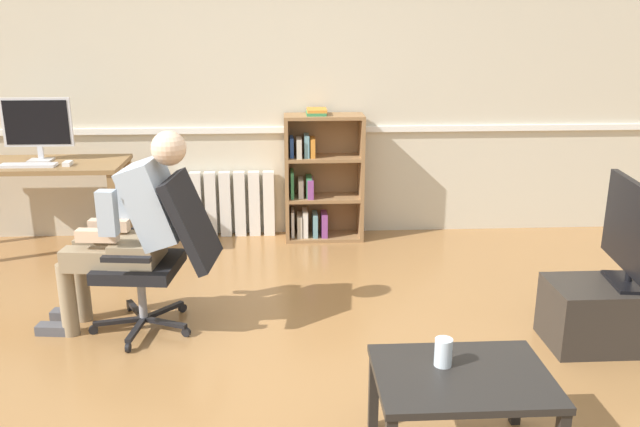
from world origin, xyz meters
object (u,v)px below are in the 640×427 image
Objects in this scene: person_seated at (130,228)px; drinking_glass at (443,352)px; keyboard at (28,165)px; computer_mouse at (68,163)px; computer_desk at (39,176)px; coffee_table at (462,385)px; tv_screen at (635,234)px; office_chair at (163,249)px; imac_monitor at (37,125)px; radiator at (226,204)px; bookshelf at (319,180)px; tv_stand at (623,314)px.

person_seated is 10.02× the size of drinking_glass.
computer_mouse is (0.29, 0.02, 0.01)m from keyboard.
computer_desk is 3.81m from coffee_table.
person_seated reaches higher than computer_mouse.
tv_screen is at bearing 38.85° from coffee_table.
office_chair is 0.79× the size of person_seated.
imac_monitor reaches higher than radiator.
computer_desk is 1.20× the size of bookshelf.
tv_screen reaches higher than keyboard.
radiator is at bearing 111.35° from drinking_glass.
keyboard is 4.25m from tv_stand.
radiator is 1.15× the size of coffee_table.
computer_desk is at bearing 156.02° from tv_stand.
bookshelf reaches higher than radiator.
bookshelf is at bearing 150.50° from person_seated.
office_chair reaches higher than computer_desk.
tv_screen is at bearing 89.37° from office_chair.
bookshelf is 1.33× the size of tv_screen.
tv_screen is 6.80× the size of drinking_glass.
office_chair is 7.92× the size of drinking_glass.
office_chair is at bearing -54.21° from computer_mouse.
bookshelf reaches higher than drinking_glass.
computer_mouse reaches higher than coffee_table.
computer_desk reaches higher than coffee_table.
coffee_table is at bearing 54.41° from office_chair.
imac_monitor is (0.01, 0.08, 0.39)m from computer_desk.
tv_stand is 7.16× the size of drinking_glass.
drinking_glass is (1.40, -1.24, -0.04)m from office_chair.
imac_monitor reaches higher than tv_screen.
imac_monitor is 1.62m from radiator.
drinking_glass is at bearing 132.13° from tv_screen.
person_seated reaches higher than computer_desk.
office_chair reaches higher than radiator.
tv_screen reaches higher than computer_mouse.
keyboard is at bearing -96.55° from imac_monitor.
coffee_table is (1.25, -3.11, 0.08)m from radiator.
computer_mouse is 3.96m from tv_screen.
computer_mouse is 0.08× the size of person_seated.
tv_stand is at bearing -40.53° from radiator.
tv_stand is (2.48, -2.12, -0.10)m from radiator.
person_seated is (1.02, -1.24, -0.11)m from keyboard.
imac_monitor is at bearing 133.52° from coffee_table.
computer_mouse is at bearing -168.01° from bookshelf.
tv_stand is (2.69, -0.33, -0.34)m from office_chair.
office_chair is 1.32× the size of coffee_table.
computer_desk reaches higher than radiator.
drinking_glass is at bearing -144.78° from tv_stand.
person_seated is (1.01, -1.38, 0.01)m from computer_desk.
computer_mouse is 3.55m from coffee_table.
bookshelf is 2.64m from tv_stand.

